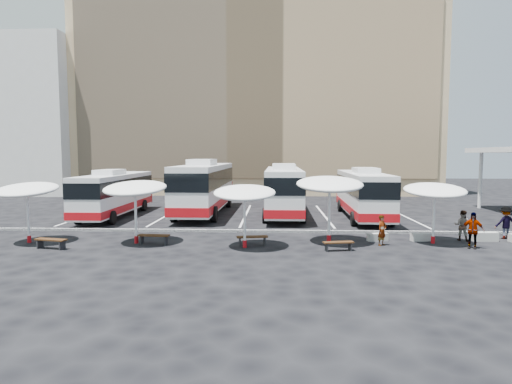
{
  "coord_description": "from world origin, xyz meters",
  "views": [
    {
      "loc": [
        2.21,
        -24.69,
        4.62
      ],
      "look_at": [
        1.0,
        3.0,
        2.2
      ],
      "focal_mm": 30.0,
      "sensor_mm": 36.0,
      "label": 1
    }
  ],
  "objects_px": {
    "wood_bench_0": "(51,241)",
    "conc_bench_0": "(377,237)",
    "sunshade_2": "(245,193)",
    "wood_bench_2": "(252,238)",
    "bus_1": "(205,186)",
    "passenger_3": "(505,223)",
    "sunshade_0": "(27,190)",
    "passenger_1": "(463,226)",
    "wood_bench_1": "(154,237)",
    "wood_bench_3": "(338,244)",
    "conc_bench_1": "(421,237)",
    "sunshade_4": "(435,191)",
    "bus_3": "(363,192)",
    "sunshade_3": "(330,184)",
    "passenger_2": "(472,230)",
    "bus_0": "(115,192)",
    "sunshade_1": "(135,188)",
    "passenger_0": "(382,230)",
    "conc_bench_2": "(485,237)",
    "bus_2": "(283,189)"
  },
  "relations": [
    {
      "from": "wood_bench_0",
      "to": "conc_bench_0",
      "type": "bearing_deg",
      "value": 9.19
    },
    {
      "from": "sunshade_2",
      "to": "wood_bench_2",
      "type": "height_order",
      "value": "sunshade_2"
    },
    {
      "from": "bus_1",
      "to": "passenger_3",
      "type": "height_order",
      "value": "bus_1"
    },
    {
      "from": "sunshade_0",
      "to": "passenger_3",
      "type": "bearing_deg",
      "value": 4.78
    },
    {
      "from": "passenger_1",
      "to": "sunshade_0",
      "type": "bearing_deg",
      "value": 35.8
    },
    {
      "from": "conc_bench_0",
      "to": "wood_bench_1",
      "type": "bearing_deg",
      "value": -173.36
    },
    {
      "from": "wood_bench_3",
      "to": "conc_bench_1",
      "type": "relative_size",
      "value": 1.34
    },
    {
      "from": "sunshade_0",
      "to": "wood_bench_1",
      "type": "distance_m",
      "value": 7.12
    },
    {
      "from": "wood_bench_1",
      "to": "sunshade_0",
      "type": "bearing_deg",
      "value": 178.85
    },
    {
      "from": "sunshade_4",
      "to": "wood_bench_1",
      "type": "height_order",
      "value": "sunshade_4"
    },
    {
      "from": "wood_bench_2",
      "to": "bus_3",
      "type": "bearing_deg",
      "value": 52.99
    },
    {
      "from": "sunshade_3",
      "to": "sunshade_2",
      "type": "bearing_deg",
      "value": -162.74
    },
    {
      "from": "sunshade_2",
      "to": "passenger_2",
      "type": "xyz_separation_m",
      "value": [
        11.24,
        0.3,
        -1.84
      ]
    },
    {
      "from": "bus_0",
      "to": "sunshade_3",
      "type": "height_order",
      "value": "sunshade_3"
    },
    {
      "from": "wood_bench_3",
      "to": "passenger_1",
      "type": "relative_size",
      "value": 0.92
    },
    {
      "from": "bus_0",
      "to": "bus_1",
      "type": "relative_size",
      "value": 0.83
    },
    {
      "from": "conc_bench_1",
      "to": "bus_3",
      "type": "bearing_deg",
      "value": 99.61
    },
    {
      "from": "bus_0",
      "to": "sunshade_1",
      "type": "bearing_deg",
      "value": -63.85
    },
    {
      "from": "passenger_0",
      "to": "passenger_2",
      "type": "height_order",
      "value": "passenger_2"
    },
    {
      "from": "sunshade_3",
      "to": "passenger_2",
      "type": "xyz_separation_m",
      "value": [
        6.9,
        -1.05,
        -2.18
      ]
    },
    {
      "from": "sunshade_4",
      "to": "wood_bench_1",
      "type": "bearing_deg",
      "value": -176.54
    },
    {
      "from": "wood_bench_1",
      "to": "conc_bench_2",
      "type": "height_order",
      "value": "wood_bench_1"
    },
    {
      "from": "sunshade_4",
      "to": "passenger_0",
      "type": "bearing_deg",
      "value": -166.63
    },
    {
      "from": "sunshade_2",
      "to": "conc_bench_0",
      "type": "relative_size",
      "value": 2.92
    },
    {
      "from": "bus_1",
      "to": "bus_2",
      "type": "height_order",
      "value": "bus_1"
    },
    {
      "from": "sunshade_1",
      "to": "sunshade_2",
      "type": "distance_m",
      "value": 5.81
    },
    {
      "from": "bus_2",
      "to": "wood_bench_1",
      "type": "distance_m",
      "value": 13.33
    },
    {
      "from": "sunshade_1",
      "to": "passenger_3",
      "type": "relative_size",
      "value": 1.99
    },
    {
      "from": "conc_bench_0",
      "to": "conc_bench_1",
      "type": "height_order",
      "value": "conc_bench_1"
    },
    {
      "from": "bus_3",
      "to": "sunshade_0",
      "type": "xyz_separation_m",
      "value": [
        -19.4,
        -9.83,
        0.89
      ]
    },
    {
      "from": "sunshade_3",
      "to": "sunshade_4",
      "type": "xyz_separation_m",
      "value": [
        5.43,
        0.12,
        -0.31
      ]
    },
    {
      "from": "bus_2",
      "to": "conc_bench_0",
      "type": "distance_m",
      "value": 11.18
    },
    {
      "from": "bus_3",
      "to": "passenger_3",
      "type": "relative_size",
      "value": 6.57
    },
    {
      "from": "sunshade_4",
      "to": "sunshade_2",
      "type": "bearing_deg",
      "value": -171.47
    },
    {
      "from": "passenger_0",
      "to": "sunshade_3",
      "type": "bearing_deg",
      "value": 129.66
    },
    {
      "from": "sunshade_3",
      "to": "wood_bench_2",
      "type": "height_order",
      "value": "sunshade_3"
    },
    {
      "from": "sunshade_2",
      "to": "conc_bench_2",
      "type": "distance_m",
      "value": 13.2
    },
    {
      "from": "sunshade_4",
      "to": "wood_bench_2",
      "type": "bearing_deg",
      "value": -174.03
    },
    {
      "from": "sunshade_3",
      "to": "passenger_2",
      "type": "distance_m",
      "value": 7.31
    },
    {
      "from": "sunshade_1",
      "to": "wood_bench_1",
      "type": "relative_size",
      "value": 2.15
    },
    {
      "from": "wood_bench_1",
      "to": "conc_bench_2",
      "type": "relative_size",
      "value": 1.3
    },
    {
      "from": "conc_bench_1",
      "to": "passenger_3",
      "type": "height_order",
      "value": "passenger_3"
    },
    {
      "from": "wood_bench_2",
      "to": "wood_bench_3",
      "type": "distance_m",
      "value": 4.33
    },
    {
      "from": "passenger_0",
      "to": "wood_bench_2",
      "type": "bearing_deg",
      "value": 144.29
    },
    {
      "from": "passenger_2",
      "to": "bus_1",
      "type": "bearing_deg",
      "value": 169.43
    },
    {
      "from": "wood_bench_1",
      "to": "conc_bench_1",
      "type": "relative_size",
      "value": 1.47
    },
    {
      "from": "bus_3",
      "to": "wood_bench_3",
      "type": "relative_size",
      "value": 7.79
    },
    {
      "from": "sunshade_2",
      "to": "passenger_0",
      "type": "relative_size",
      "value": 2.08
    },
    {
      "from": "bus_2",
      "to": "passenger_1",
      "type": "bearing_deg",
      "value": -45.13
    },
    {
      "from": "bus_3",
      "to": "sunshade_2",
      "type": "relative_size",
      "value": 3.64
    }
  ]
}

